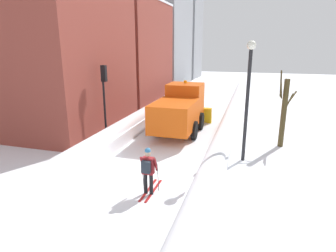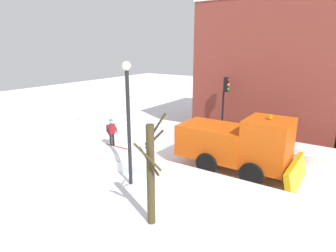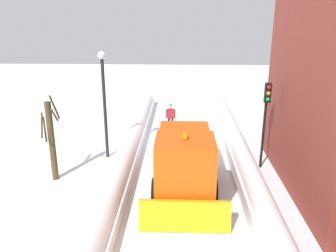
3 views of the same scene
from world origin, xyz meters
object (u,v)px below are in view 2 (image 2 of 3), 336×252
at_px(traffic_light_pole, 225,97).
at_px(skier, 111,131).
at_px(plow_truck, 239,144).
at_px(bare_tree_near, 151,173).
at_px(street_lamp, 128,110).

bearing_deg(traffic_light_pole, skier, -49.90).
bearing_deg(plow_truck, traffic_light_pole, -147.33).
relative_size(skier, bare_tree_near, 0.45).
bearing_deg(traffic_light_pole, plow_truck, 32.67).
xyz_separation_m(skier, traffic_light_pole, (-4.59, 5.45, 1.98)).
bearing_deg(skier, traffic_light_pole, 130.10).
height_order(traffic_light_pole, street_lamp, street_lamp).
relative_size(traffic_light_pole, bare_tree_near, 1.05).
bearing_deg(bare_tree_near, traffic_light_pole, -171.19).
distance_m(skier, street_lamp, 5.94).
xyz_separation_m(plow_truck, street_lamp, (4.02, -3.54, 1.99)).
bearing_deg(bare_tree_near, skier, -126.16).
distance_m(plow_truck, traffic_light_pole, 4.74).
bearing_deg(street_lamp, skier, -126.48).
relative_size(skier, street_lamp, 0.33).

